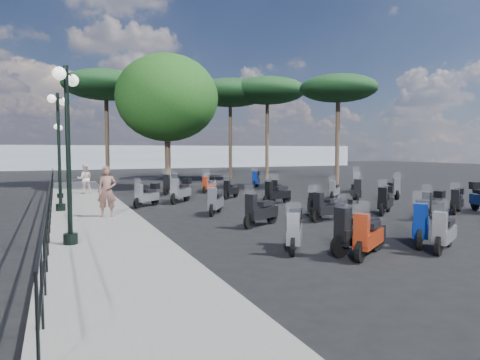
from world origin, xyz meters
name	(u,v)px	position (x,y,z in m)	size (l,w,h in m)	color
ground	(271,212)	(0.00, 0.00, 0.00)	(120.00, 120.00, 0.00)	black
sidewalk	(88,210)	(-6.50, 3.00, 0.07)	(3.00, 30.00, 0.15)	slate
railing	(51,190)	(-7.80, 2.80, 0.90)	(0.04, 26.04, 1.10)	black
lamp_post_0	(68,144)	(-7.32, -3.72, 2.55)	(0.60, 1.19, 4.21)	black
lamp_post_1	(59,144)	(-7.48, 2.51, 2.62)	(0.71, 1.19, 4.34)	black
lamp_post_2	(59,155)	(-7.45, 7.19, 2.17)	(0.40, 1.03, 3.53)	black
woman	(107,191)	(-6.04, 0.32, 1.01)	(0.63, 0.41, 1.72)	brown
pedestrian_far	(85,179)	(-6.25, 8.76, 0.92)	(0.75, 0.58, 1.53)	beige
scooter_0	(358,233)	(-1.25, -6.75, 0.49)	(1.77, 0.65, 1.42)	black
scooter_1	(295,231)	(-2.41, -5.88, 0.47)	(1.01, 1.36, 1.24)	black
scooter_2	(260,212)	(-1.75, -2.66, 0.47)	(1.55, 0.96, 1.36)	black
scooter_3	(147,195)	(-4.08, 3.53, 0.48)	(1.31, 1.14, 1.26)	black
scooter_4	(171,184)	(-1.87, 8.25, 0.53)	(1.20, 1.51, 1.41)	black
scooter_5	(368,237)	(-1.24, -7.09, 0.46)	(1.44, 1.04, 1.33)	black
scooter_6	(312,205)	(0.83, -1.61, 0.41)	(0.87, 1.32, 1.18)	black
scooter_7	(215,202)	(-2.20, 0.24, 0.46)	(1.01, 1.45, 1.32)	black
scooter_8	(181,191)	(-2.42, 4.23, 0.54)	(1.34, 1.47, 1.44)	black
scooter_9	(209,185)	(0.31, 8.18, 0.44)	(1.13, 1.17, 1.18)	black
scooter_10	(421,224)	(0.86, -6.60, 0.54)	(1.44, 1.32, 1.42)	black
scooter_11	(444,233)	(0.77, -7.36, 0.44)	(1.43, 0.93, 1.27)	black
scooter_12	(327,208)	(0.80, -2.62, 0.44)	(1.58, 0.65, 1.28)	black
scooter_13	(277,194)	(1.39, 2.09, 0.46)	(1.62, 0.70, 1.32)	black
scooter_14	(231,190)	(0.32, 4.91, 0.41)	(1.17, 1.06, 1.18)	black
scooter_15	(209,183)	(0.76, 9.35, 0.46)	(1.10, 1.39, 1.33)	black
scooter_17	(433,206)	(4.39, -3.74, 0.47)	(1.50, 0.79, 1.25)	black
scooter_18	(385,201)	(3.73, -2.14, 0.50)	(1.42, 1.15, 1.33)	black
scooter_19	(276,191)	(2.13, 3.54, 0.44)	(1.05, 1.32, 1.26)	black
scooter_20	(334,191)	(4.94, 2.75, 0.41)	(1.17, 1.07, 1.19)	black
scooter_21	(256,179)	(4.22, 10.22, 0.51)	(1.08, 1.51, 1.36)	black
scooter_24	(457,201)	(6.35, -3.08, 0.46)	(1.35, 0.95, 1.21)	black
scooter_25	(356,192)	(5.09, 1.28, 0.49)	(1.06, 1.55, 1.40)	black
scooter_26	(393,189)	(7.70, 1.70, 0.46)	(0.90, 1.55, 1.33)	black
scooter_27	(357,183)	(8.20, 5.10, 0.52)	(1.35, 1.45, 1.49)	black
broadleaf_tree	(167,98)	(-1.19, 11.63, 5.61)	(6.31, 6.31, 8.30)	#38281E
pine_0	(230,93)	(5.82, 18.54, 7.10)	(6.47, 6.47, 8.26)	#38281E
pine_1	(267,91)	(8.27, 16.61, 7.18)	(6.21, 6.21, 8.29)	#38281E
pine_2	(106,85)	(-4.36, 15.73, 6.75)	(5.75, 5.75, 7.79)	#38281E
pine_3	(338,89)	(8.73, 7.75, 6.22)	(4.85, 4.85, 7.10)	#38281E
distant_hills	(117,157)	(0.00, 45.00, 1.50)	(70.00, 8.00, 3.00)	gray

